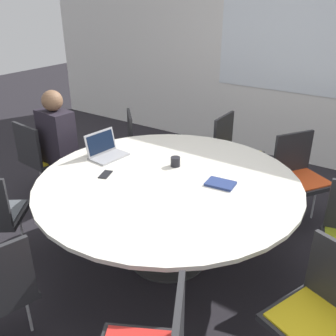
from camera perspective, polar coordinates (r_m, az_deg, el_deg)
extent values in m
plane|color=black|center=(3.28, 0.00, -13.30)|extent=(16.00, 16.00, 0.00)
cube|color=silver|center=(5.02, 17.89, 16.18)|extent=(8.00, 0.06, 2.70)
cube|color=white|center=(4.96, 18.08, 18.41)|extent=(1.80, 0.01, 1.30)
cylinder|color=#333333|center=(3.28, 0.00, -13.17)|extent=(0.66, 0.66, 0.02)
cylinder|color=#333333|center=(3.07, 0.00, -8.01)|extent=(0.19, 0.19, 0.69)
cylinder|color=silver|center=(2.89, 0.00, -2.06)|extent=(2.03, 2.03, 0.03)
cube|color=#262628|center=(4.17, -17.93, 1.37)|extent=(0.48, 0.46, 0.04)
cube|color=gold|center=(4.16, -17.98, 1.70)|extent=(0.42, 0.41, 0.01)
cube|color=#262628|center=(4.00, -20.65, 3.36)|extent=(0.42, 0.07, 0.40)
cylinder|color=silver|center=(4.41, -18.84, -0.76)|extent=(0.02, 0.02, 0.42)
cylinder|color=silver|center=(4.13, -16.12, -2.18)|extent=(0.02, 0.02, 0.42)
cylinder|color=silver|center=(3.34, -21.18, -10.01)|extent=(0.02, 0.02, 0.42)
cylinder|color=silver|center=(2.73, -20.66, -19.16)|extent=(0.02, 0.02, 0.42)
cube|color=#262628|center=(2.29, 21.36, -21.54)|extent=(0.56, 0.55, 0.04)
cube|color=gold|center=(2.27, 21.47, -21.09)|extent=(0.49, 0.48, 0.01)
cylinder|color=silver|center=(2.52, 16.91, -23.03)|extent=(0.02, 0.02, 0.42)
cylinder|color=silver|center=(3.04, 22.23, -14.19)|extent=(0.02, 0.02, 0.42)
cube|color=#262628|center=(3.71, 19.92, -2.01)|extent=(0.59, 0.60, 0.04)
cube|color=#E04C1E|center=(3.70, 19.98, -1.65)|extent=(0.52, 0.53, 0.01)
cube|color=#262628|center=(3.75, 18.48, 2.23)|extent=(0.25, 0.37, 0.40)
cylinder|color=silver|center=(3.93, 21.40, -4.49)|extent=(0.02, 0.02, 0.42)
cylinder|color=silver|center=(3.71, 17.31, -5.69)|extent=(0.02, 0.02, 0.42)
cube|color=#262628|center=(4.11, 10.70, 1.82)|extent=(0.42, 0.44, 0.04)
cube|color=gold|center=(4.10, 10.73, 2.15)|extent=(0.37, 0.39, 0.01)
cube|color=#262628|center=(4.10, 8.45, 5.26)|extent=(0.03, 0.42, 0.40)
cylinder|color=silver|center=(4.35, 11.43, -0.17)|extent=(0.02, 0.02, 0.42)
cylinder|color=silver|center=(4.05, 9.40, -2.00)|extent=(0.02, 0.02, 0.42)
cube|color=#262628|center=(4.24, -3.03, 3.00)|extent=(0.61, 0.61, 0.04)
cube|color=red|center=(4.23, -3.04, 3.32)|extent=(0.53, 0.54, 0.01)
cube|color=#262628|center=(4.15, -5.79, 5.63)|extent=(0.31, 0.32, 0.40)
cylinder|color=silver|center=(4.49, -3.23, 1.15)|extent=(0.02, 0.02, 0.42)
cylinder|color=silver|center=(4.17, -2.67, -0.86)|extent=(0.02, 0.02, 0.42)
cylinder|color=#231E28|center=(4.19, -15.29, -1.34)|extent=(0.10, 0.10, 0.46)
cylinder|color=#231E28|center=(4.06, -13.79, -2.08)|extent=(0.10, 0.10, 0.46)
cube|color=#231E28|center=(3.88, -16.54, 4.45)|extent=(0.38, 0.25, 0.55)
sphere|color=brown|center=(3.77, -17.24, 9.78)|extent=(0.20, 0.20, 0.20)
cube|color=#99999E|center=(3.30, -8.98, 1.74)|extent=(0.24, 0.33, 0.02)
cube|color=#99999E|center=(3.33, -10.25, 3.87)|extent=(0.08, 0.32, 0.20)
cube|color=black|center=(3.33, -10.18, 3.85)|extent=(0.07, 0.29, 0.17)
cube|color=navy|center=(2.83, 8.00, -2.38)|extent=(0.22, 0.17, 0.02)
cylinder|color=black|center=(3.09, 1.13, 0.98)|extent=(0.08, 0.08, 0.08)
cube|color=black|center=(2.99, -9.50, -0.97)|extent=(0.11, 0.16, 0.01)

